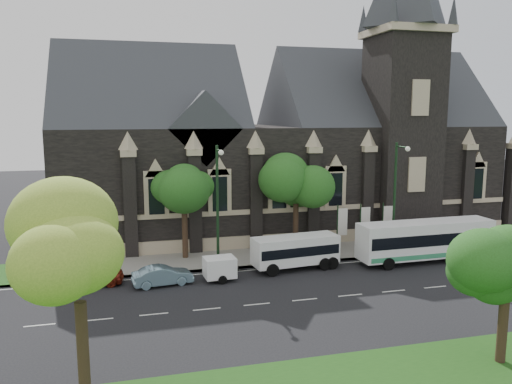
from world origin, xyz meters
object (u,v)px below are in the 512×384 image
object	(u,v)px
car_far_red	(88,274)
tree_park_east	(508,262)
tree_park_near	(84,246)
tree_walk_right	(298,181)
banner_flag_center	(363,223)
banner_flag_right	(386,222)
sedan	(163,276)
shuttle_bus	(296,250)
box_trailer	(220,267)
street_lamp_near	(396,193)
tour_coach	(426,240)
tree_walk_left	(186,186)
banner_flag_left	(341,225)
street_lamp_mid	(218,200)

from	to	relation	value
car_far_red	tree_park_east	bearing A→B (deg)	-127.36
tree_park_near	tree_walk_right	world-z (taller)	tree_park_near
banner_flag_center	car_far_red	distance (m)	21.46
tree_park_near	banner_flag_right	world-z (taller)	tree_park_near
tree_park_east	sedan	size ratio (longest dim) A/B	1.60
shuttle_bus	box_trailer	size ratio (longest dim) A/B	2.12
street_lamp_near	tour_coach	distance (m)	4.19
tree_walk_right	banner_flag_right	xyz separation A→B (m)	(7.08, -1.71, -3.43)
tree_park_east	box_trailer	world-z (taller)	tree_park_east
tree_walk_right	box_trailer	world-z (taller)	tree_walk_right
tree_park_near	sedan	distance (m)	15.23
tree_park_near	box_trailer	xyz separation A→B (m)	(7.43, 13.61, -5.51)
car_far_red	shuttle_bus	bearing A→B (deg)	-88.74
tree_walk_left	shuttle_bus	world-z (taller)	tree_walk_left
banner_flag_left	tour_coach	distance (m)	6.55
tree_park_near	sedan	bearing A→B (deg)	75.11
tree_walk_left	street_lamp_near	xyz separation A→B (m)	(15.80, -3.61, -0.62)
box_trailer	sedan	world-z (taller)	box_trailer
banner_flag_left	tree_park_near	bearing A→B (deg)	-135.46
car_far_red	tour_coach	bearing A→B (deg)	-90.35
tree_park_east	street_lamp_mid	distance (m)	19.32
banner_flag_center	shuttle_bus	xyz separation A→B (m)	(-6.82, -3.02, -0.97)
shuttle_bus	tree_walk_left	bearing A→B (deg)	140.79
tree_park_east	car_far_red	xyz separation A→B (m)	(-19.09, 15.36, -3.83)
tree_park_east	tree_walk_left	xyz separation A→B (m)	(-11.97, 20.03, 1.12)
tree_walk_right	box_trailer	distance (m)	10.75
tree_park_east	street_lamp_near	bearing A→B (deg)	76.89
tree_park_east	banner_flag_center	bearing A→B (deg)	83.43
tree_park_near	shuttle_bus	size ratio (longest dim) A/B	1.32
tree_walk_left	street_lamp_mid	xyz separation A→B (m)	(1.80, -3.61, -0.62)
tree_walk_right	street_lamp_near	size ratio (longest dim) A/B	0.87
tree_park_near	tree_park_east	size ratio (longest dim) A/B	1.36
street_lamp_mid	banner_flag_right	xyz separation A→B (m)	(14.29, 1.91, -2.73)
tree_park_near	tree_park_east	xyz separation A→B (m)	(17.95, -0.55, -1.80)
tree_park_east	sedan	distance (m)	20.54
street_lamp_mid	shuttle_bus	bearing A→B (deg)	-11.46
tour_coach	car_far_red	distance (m)	24.56
banner_flag_center	box_trailer	distance (m)	13.38
sedan	shuttle_bus	bearing A→B (deg)	-91.07
tour_coach	tree_walk_left	bearing A→B (deg)	161.37
shuttle_bus	banner_flag_right	bearing A→B (deg)	12.66
banner_flag_center	box_trailer	size ratio (longest dim) A/B	1.31
banner_flag_left	tree_walk_right	bearing A→B (deg)	150.90
tree_park_east	tour_coach	world-z (taller)	tree_park_east
tree_park_east	tree_walk_left	distance (m)	23.36
banner_flag_left	shuttle_bus	distance (m)	5.77
banner_flag_left	sedan	world-z (taller)	banner_flag_left
banner_flag_right	banner_flag_center	bearing A→B (deg)	180.00
tree_walk_left	box_trailer	distance (m)	7.73
tree_park_near	tree_walk_left	world-z (taller)	tree_park_near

